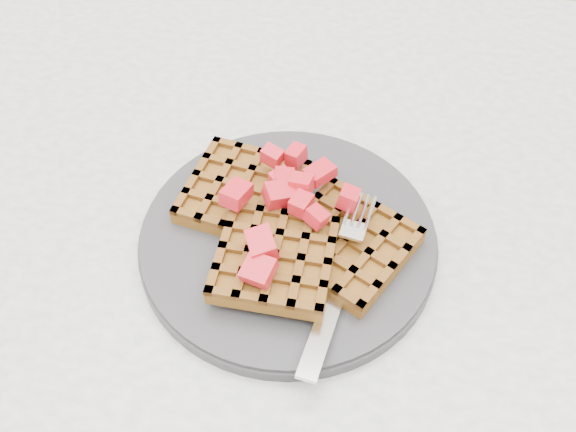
{
  "coord_description": "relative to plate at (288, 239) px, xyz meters",
  "views": [
    {
      "loc": [
        -0.09,
        -0.36,
        1.21
      ],
      "look_at": [
        -0.13,
        -0.02,
        0.79
      ],
      "focal_mm": 40.0,
      "sensor_mm": 36.0,
      "label": 1
    }
  ],
  "objects": [
    {
      "name": "table",
      "position": [
        0.13,
        0.02,
        -0.12
      ],
      "size": [
        1.2,
        0.8,
        0.75
      ],
      "color": "silver",
      "rests_on": "ground"
    },
    {
      "name": "plate",
      "position": [
        0.0,
        0.0,
        0.0
      ],
      "size": [
        0.26,
        0.26,
        0.02
      ],
      "primitive_type": "cylinder",
      "color": "#262528",
      "rests_on": "table"
    },
    {
      "name": "waffles",
      "position": [
        0.0,
        -0.0,
        0.02
      ],
      "size": [
        0.22,
        0.18,
        0.03
      ],
      "color": "brown",
      "rests_on": "plate"
    },
    {
      "name": "strawberry_pile",
      "position": [
        0.0,
        0.0,
        0.05
      ],
      "size": [
        0.15,
        0.15,
        0.02
      ],
      "primitive_type": null,
      "color": "#A10E1C",
      "rests_on": "waffles"
    },
    {
      "name": "fork",
      "position": [
        0.05,
        -0.04,
        0.02
      ],
      "size": [
        0.06,
        0.18,
        0.02
      ],
      "primitive_type": null,
      "rotation": [
        0.0,
        0.0,
        -0.18
      ],
      "color": "silver",
      "rests_on": "plate"
    }
  ]
}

